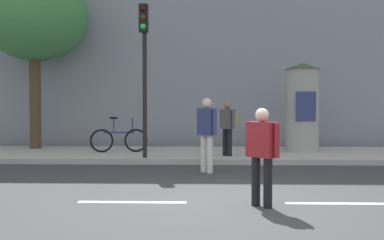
{
  "coord_description": "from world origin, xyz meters",
  "views": [
    {
      "loc": [
        -0.47,
        -7.87,
        1.62
      ],
      "look_at": [
        -0.78,
        2.0,
        1.3
      ],
      "focal_mm": 44.96,
      "sensor_mm": 36.0,
      "label": 1
    }
  ],
  "objects_px": {
    "pedestrian_in_red_top": "(207,128)",
    "bicycle_leaning": "(119,140)",
    "poster_column": "(302,107)",
    "pedestrian_with_bag": "(228,124)",
    "traffic_light": "(144,55)",
    "pedestrian_with_backpack": "(262,149)",
    "street_tree": "(34,16)"
  },
  "relations": [
    {
      "from": "traffic_light",
      "to": "pedestrian_with_backpack",
      "type": "relative_size",
      "value": 2.68
    },
    {
      "from": "poster_column",
      "to": "pedestrian_with_backpack",
      "type": "bearing_deg",
      "value": -105.63
    },
    {
      "from": "poster_column",
      "to": "street_tree",
      "type": "relative_size",
      "value": 0.47
    },
    {
      "from": "traffic_light",
      "to": "poster_column",
      "type": "bearing_deg",
      "value": 23.94
    },
    {
      "from": "poster_column",
      "to": "bicycle_leaning",
      "type": "height_order",
      "value": "poster_column"
    },
    {
      "from": "poster_column",
      "to": "pedestrian_with_bag",
      "type": "xyz_separation_m",
      "value": [
        -2.4,
        -1.43,
        -0.5
      ]
    },
    {
      "from": "pedestrian_in_red_top",
      "to": "pedestrian_with_bag",
      "type": "bearing_deg",
      "value": 75.57
    },
    {
      "from": "pedestrian_with_backpack",
      "to": "pedestrian_with_bag",
      "type": "bearing_deg",
      "value": 92.48
    },
    {
      "from": "traffic_light",
      "to": "pedestrian_with_backpack",
      "type": "height_order",
      "value": "traffic_light"
    },
    {
      "from": "pedestrian_in_red_top",
      "to": "pedestrian_with_bag",
      "type": "distance_m",
      "value": 2.44
    },
    {
      "from": "street_tree",
      "to": "pedestrian_in_red_top",
      "type": "xyz_separation_m",
      "value": [
        5.78,
        -4.57,
        -3.53
      ]
    },
    {
      "from": "pedestrian_in_red_top",
      "to": "street_tree",
      "type": "bearing_deg",
      "value": 141.66
    },
    {
      "from": "poster_column",
      "to": "pedestrian_in_red_top",
      "type": "relative_size",
      "value": 1.57
    },
    {
      "from": "pedestrian_with_backpack",
      "to": "pedestrian_with_bag",
      "type": "distance_m",
      "value": 6.2
    },
    {
      "from": "poster_column",
      "to": "pedestrian_with_bag",
      "type": "distance_m",
      "value": 2.84
    },
    {
      "from": "street_tree",
      "to": "bicycle_leaning",
      "type": "height_order",
      "value": "street_tree"
    },
    {
      "from": "pedestrian_with_backpack",
      "to": "bicycle_leaning",
      "type": "height_order",
      "value": "pedestrian_with_backpack"
    },
    {
      "from": "traffic_light",
      "to": "poster_column",
      "type": "distance_m",
      "value": 5.36
    },
    {
      "from": "pedestrian_in_red_top",
      "to": "bicycle_leaning",
      "type": "relative_size",
      "value": 1.01
    },
    {
      "from": "poster_column",
      "to": "pedestrian_with_bag",
      "type": "bearing_deg",
      "value": -149.18
    },
    {
      "from": "poster_column",
      "to": "street_tree",
      "type": "distance_m",
      "value": 9.32
    },
    {
      "from": "traffic_light",
      "to": "pedestrian_in_red_top",
      "type": "distance_m",
      "value": 3.09
    },
    {
      "from": "pedestrian_in_red_top",
      "to": "pedestrian_with_bag",
      "type": "xyz_separation_m",
      "value": [
        0.61,
        2.36,
        0.01
      ]
    },
    {
      "from": "pedestrian_in_red_top",
      "to": "pedestrian_with_backpack",
      "type": "bearing_deg",
      "value": -77.08
    },
    {
      "from": "poster_column",
      "to": "pedestrian_in_red_top",
      "type": "xyz_separation_m",
      "value": [
        -3.01,
        -3.8,
        -0.51
      ]
    },
    {
      "from": "traffic_light",
      "to": "pedestrian_with_backpack",
      "type": "bearing_deg",
      "value": -64.86
    },
    {
      "from": "traffic_light",
      "to": "bicycle_leaning",
      "type": "height_order",
      "value": "traffic_light"
    },
    {
      "from": "street_tree",
      "to": "pedestrian_with_backpack",
      "type": "relative_size",
      "value": 3.82
    },
    {
      "from": "poster_column",
      "to": "street_tree",
      "type": "bearing_deg",
      "value": 174.98
    },
    {
      "from": "pedestrian_with_backpack",
      "to": "pedestrian_with_bag",
      "type": "height_order",
      "value": "pedestrian_with_bag"
    },
    {
      "from": "traffic_light",
      "to": "street_tree",
      "type": "height_order",
      "value": "street_tree"
    },
    {
      "from": "pedestrian_with_bag",
      "to": "pedestrian_in_red_top",
      "type": "bearing_deg",
      "value": -104.43
    }
  ]
}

